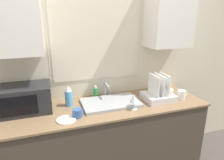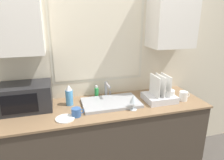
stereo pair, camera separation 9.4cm
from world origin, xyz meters
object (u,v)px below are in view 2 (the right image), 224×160
object	(u,v)px
faucet	(107,88)
microwave	(26,97)
soap_bottle	(97,92)
wine_glass	(134,99)
spray_bottle	(69,95)
dish_rack	(160,95)
mug_near_sink	(76,112)

from	to	relation	value
faucet	microwave	size ratio (longest dim) A/B	0.38
soap_bottle	wine_glass	distance (m)	0.51
wine_glass	spray_bottle	bearing A→B (deg)	154.11
faucet	soap_bottle	size ratio (longest dim) A/B	1.32
dish_rack	microwave	bearing A→B (deg)	172.63
microwave	wine_glass	distance (m)	1.06
microwave	wine_glass	xyz separation A→B (m)	(1.01, -0.30, -0.01)
microwave	spray_bottle	world-z (taller)	microwave
microwave	dish_rack	distance (m)	1.39
mug_near_sink	spray_bottle	bearing A→B (deg)	98.69
faucet	dish_rack	size ratio (longest dim) A/B	0.58
dish_rack	spray_bottle	bearing A→B (deg)	170.37
spray_bottle	faucet	bearing A→B (deg)	11.06
spray_bottle	mug_near_sink	distance (m)	0.28
dish_rack	spray_bottle	xyz separation A→B (m)	(-0.96, 0.16, 0.04)
soap_bottle	microwave	bearing A→B (deg)	-171.44
faucet	spray_bottle	distance (m)	0.43
dish_rack	soap_bottle	size ratio (longest dim) A/B	2.29
microwave	spray_bottle	size ratio (longest dim) A/B	2.21
wine_glass	mug_near_sink	bearing A→B (deg)	178.29
spray_bottle	soap_bottle	size ratio (longest dim) A/B	1.56
microwave	soap_bottle	distance (m)	0.74
microwave	wine_glass	bearing A→B (deg)	-16.77
soap_bottle	wine_glass	bearing A→B (deg)	-55.57
faucet	mug_near_sink	bearing A→B (deg)	-137.06
spray_bottle	microwave	bearing A→B (deg)	177.94
faucet	microwave	bearing A→B (deg)	-175.36
faucet	mug_near_sink	distance (m)	0.53
spray_bottle	mug_near_sink	xyz separation A→B (m)	(0.04, -0.27, -0.07)
faucet	microwave	distance (m)	0.84
microwave	spray_bottle	distance (m)	0.41
spray_bottle	wine_glass	bearing A→B (deg)	-25.89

